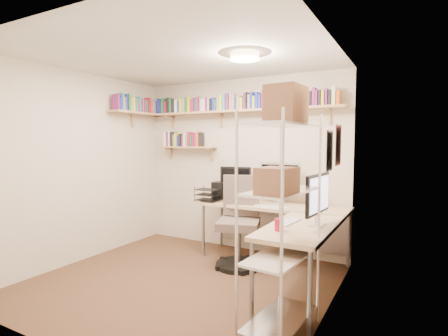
{
  "coord_description": "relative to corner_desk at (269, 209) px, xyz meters",
  "views": [
    {
      "loc": [
        2.29,
        -3.12,
        1.58
      ],
      "look_at": [
        0.26,
        0.55,
        1.27
      ],
      "focal_mm": 28.0,
      "sensor_mm": 36.0,
      "label": 1
    }
  ],
  "objects": [
    {
      "name": "ground",
      "position": [
        -0.7,
        -0.93,
        -0.75
      ],
      "size": [
        3.2,
        3.2,
        0.0
      ],
      "primitive_type": "plane",
      "color": "#43251D",
      "rests_on": "ground"
    },
    {
      "name": "room_shell",
      "position": [
        -0.69,
        -0.93,
        0.8
      ],
      "size": [
        3.24,
        3.04,
        2.52
      ],
      "color": "beige",
      "rests_on": "ground"
    },
    {
      "name": "wall_shelves",
      "position": [
        -1.14,
        0.36,
        1.28
      ],
      "size": [
        3.12,
        1.09,
        0.8
      ],
      "color": "tan",
      "rests_on": "ground"
    },
    {
      "name": "corner_desk",
      "position": [
        0.0,
        0.0,
        0.0
      ],
      "size": [
        2.02,
        1.93,
        1.31
      ],
      "color": "beige",
      "rests_on": "ground"
    },
    {
      "name": "office_chair",
      "position": [
        -0.36,
        -0.12,
        -0.26
      ],
      "size": [
        0.64,
        0.65,
        1.15
      ],
      "rotation": [
        0.0,
        0.0,
        0.32
      ],
      "color": "black",
      "rests_on": "ground"
    },
    {
      "name": "wire_rack",
      "position": [
        0.66,
        -1.42,
        0.63
      ],
      "size": [
        0.45,
        0.81,
        2.02
      ],
      "rotation": [
        0.0,
        0.0,
        -0.09
      ],
      "color": "silver",
      "rests_on": "ground"
    }
  ]
}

